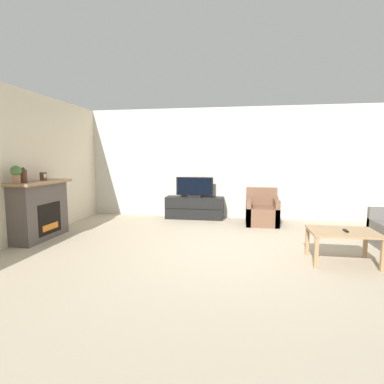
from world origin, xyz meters
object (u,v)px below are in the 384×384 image
(remote, at_px, (346,231))
(armchair, at_px, (262,212))
(tv, at_px, (195,188))
(tv_stand, at_px, (195,208))
(mantel_vase_left, at_px, (23,176))
(potted_plant, at_px, (16,173))
(coffee_table, at_px, (343,235))
(fireplace, at_px, (40,210))
(mantel_clock, at_px, (43,176))

(remote, bearing_deg, armchair, 113.97)
(tv, xyz_separation_m, remote, (2.58, -2.76, -0.28))
(tv_stand, xyz_separation_m, remote, (2.58, -2.76, 0.21))
(tv, height_order, remote, tv)
(mantel_vase_left, xyz_separation_m, tv_stand, (2.50, 2.67, -0.92))
(potted_plant, xyz_separation_m, remote, (5.07, 0.06, -0.76))
(mantel_vase_left, distance_m, coffee_table, 5.11)
(coffee_table, distance_m, remote, 0.08)
(tv, height_order, armchair, tv)
(tv_stand, bearing_deg, mantel_vase_left, -133.08)
(fireplace, distance_m, mantel_clock, 0.61)
(tv, height_order, coffee_table, tv)
(mantel_vase_left, bearing_deg, armchair, 29.36)
(fireplace, bearing_deg, coffee_table, -5.04)
(mantel_vase_left, xyz_separation_m, mantel_clock, (0.00, 0.51, -0.04))
(potted_plant, bearing_deg, tv_stand, 48.58)
(mantel_vase_left, distance_m, potted_plant, 0.17)
(remote, bearing_deg, mantel_clock, 174.77)
(coffee_table, bearing_deg, remote, -52.50)
(potted_plant, relative_size, tv, 0.32)
(tv, distance_m, armchair, 1.70)
(mantel_clock, bearing_deg, armchair, 23.64)
(mantel_vase_left, relative_size, remote, 1.72)
(mantel_vase_left, xyz_separation_m, armchair, (4.09, 2.30, -0.92))
(fireplace, distance_m, armchair, 4.54)
(potted_plant, height_order, coffee_table, potted_plant)
(fireplace, distance_m, potted_plant, 0.88)
(potted_plant, distance_m, remote, 5.13)
(coffee_table, relative_size, remote, 6.01)
(tv_stand, xyz_separation_m, tv, (0.00, -0.00, 0.49))
(tv_stand, relative_size, tv, 1.56)
(tv_stand, bearing_deg, fireplace, -137.70)
(tv_stand, height_order, coffee_table, tv_stand)
(fireplace, height_order, mantel_clock, mantel_clock)
(armchair, bearing_deg, mantel_vase_left, -150.64)
(fireplace, distance_m, remote, 5.11)
(tv, distance_m, coffee_table, 3.75)
(potted_plant, bearing_deg, coffee_table, 1.09)
(fireplace, bearing_deg, potted_plant, -88.23)
(armchair, bearing_deg, coffee_table, -67.85)
(fireplace, xyz_separation_m, remote, (5.09, -0.48, -0.07))
(mantel_vase_left, relative_size, armchair, 0.32)
(remote, bearing_deg, potted_plant, -177.68)
(armchair, bearing_deg, fireplace, -154.97)
(potted_plant, distance_m, tv, 3.80)
(potted_plant, xyz_separation_m, tv_stand, (2.50, 2.83, -0.97))
(mantel_clock, distance_m, tv_stand, 3.41)
(tv, bearing_deg, potted_plant, -131.44)
(tv_stand, relative_size, armchair, 1.75)
(coffee_table, xyz_separation_m, remote, (0.02, -0.03, 0.07))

